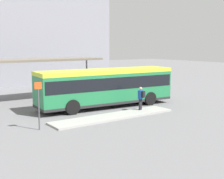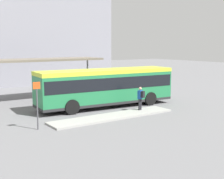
{
  "view_description": "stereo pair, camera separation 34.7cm",
  "coord_description": "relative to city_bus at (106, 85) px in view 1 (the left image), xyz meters",
  "views": [
    {
      "loc": [
        -13.77,
        -20.12,
        4.94
      ],
      "look_at": [
        0.55,
        0.0,
        1.35
      ],
      "focal_mm": 50.0,
      "sensor_mm": 36.0,
      "label": 1
    },
    {
      "loc": [
        -13.48,
        -20.32,
        4.94
      ],
      "look_at": [
        0.55,
        0.0,
        1.35
      ],
      "focal_mm": 50.0,
      "sensor_mm": 36.0,
      "label": 2
    }
  ],
  "objects": [
    {
      "name": "platform_sign",
      "position": [
        -7.0,
        -3.3,
        -0.2
      ],
      "size": [
        0.44,
        0.08,
        2.8
      ],
      "color": "#4C4C51",
      "rests_on": "ground_plane"
    },
    {
      "name": "bicycle_black",
      "position": [
        8.86,
        5.12,
        -1.37
      ],
      "size": [
        0.48,
        1.78,
        0.77
      ],
      "rotation": [
        0.0,
        0.0,
        -1.65
      ],
      "color": "black",
      "rests_on": "ground_plane"
    },
    {
      "name": "bicycle_yellow",
      "position": [
        9.03,
        5.84,
        -1.42
      ],
      "size": [
        0.48,
        1.56,
        0.68
      ],
      "rotation": [
        0.0,
        0.0,
        -1.56
      ],
      "color": "black",
      "rests_on": "ground_plane"
    },
    {
      "name": "city_bus",
      "position": [
        0.0,
        0.0,
        0.0
      ],
      "size": [
        11.29,
        3.44,
        2.99
      ],
      "rotation": [
        0.0,
        0.0,
        -0.08
      ],
      "color": "#237A47",
      "rests_on": "ground_plane"
    },
    {
      "name": "bicycle_red",
      "position": [
        9.24,
        4.39,
        -1.4
      ],
      "size": [
        0.48,
        1.63,
        0.71
      ],
      "rotation": [
        0.0,
        0.0,
        -1.43
      ],
      "color": "black",
      "rests_on": "ground_plane"
    },
    {
      "name": "station_shelter",
      "position": [
        -2.38,
        6.36,
        1.76
      ],
      "size": [
        10.3,
        3.48,
        3.65
      ],
      "color": "#706656",
      "rests_on": "ground_plane"
    },
    {
      "name": "curb_island",
      "position": [
        -1.58,
        -3.26,
        -1.7
      ],
      "size": [
        9.23,
        1.8,
        0.12
      ],
      "color": "#9E9E99",
      "rests_on": "ground_plane"
    },
    {
      "name": "ground_plane",
      "position": [
        -0.01,
        0.0,
        -1.76
      ],
      "size": [
        120.0,
        120.0,
        0.0
      ],
      "primitive_type": "plane",
      "color": "slate"
    },
    {
      "name": "pedestrian_waiting",
      "position": [
        1.1,
        -2.91,
        -0.66
      ],
      "size": [
        0.49,
        0.53,
        1.71
      ],
      "rotation": [
        0.0,
        0.0,
        1.94
      ],
      "color": "#232328",
      "rests_on": "curb_island"
    },
    {
      "name": "station_building",
      "position": [
        0.53,
        21.32,
        7.93
      ],
      "size": [
        21.14,
        11.74,
        19.37
      ],
      "color": "gray",
      "rests_on": "ground_plane"
    }
  ]
}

